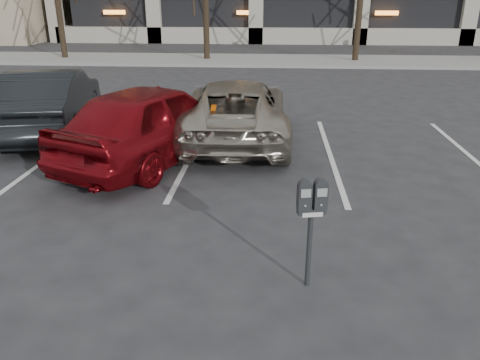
{
  "coord_description": "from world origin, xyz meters",
  "views": [
    {
      "loc": [
        0.22,
        -6.78,
        3.06
      ],
      "look_at": [
        -0.12,
        -1.96,
        1.11
      ],
      "focal_mm": 35.0,
      "sensor_mm": 36.0,
      "label": 1
    }
  ],
  "objects": [
    {
      "name": "car_red",
      "position": [
        -2.05,
        1.81,
        0.76
      ],
      "size": [
        3.39,
        4.79,
        1.51
      ],
      "primitive_type": "imported",
      "rotation": [
        0.0,
        0.0,
        2.74
      ],
      "color": "maroon",
      "rests_on": "ground"
    },
    {
      "name": "car_dark",
      "position": [
        -4.89,
        3.51,
        0.74
      ],
      "size": [
        2.42,
        4.68,
        1.47
      ],
      "primitive_type": "imported",
      "rotation": [
        0.0,
        0.0,
        3.34
      ],
      "color": "black",
      "rests_on": "ground"
    },
    {
      "name": "stall_lines",
      "position": [
        -1.4,
        2.3,
        0.01
      ],
      "size": [
        16.9,
        5.2,
        0.0
      ],
      "color": "silver",
      "rests_on": "ground"
    },
    {
      "name": "parking_meter",
      "position": [
        0.65,
        -2.3,
        0.96
      ],
      "size": [
        0.34,
        0.18,
        1.25
      ],
      "rotation": [
        0.0,
        0.0,
        0.2
      ],
      "color": "black",
      "rests_on": "ground"
    },
    {
      "name": "ground",
      "position": [
        0.0,
        0.0,
        0.0
      ],
      "size": [
        140.0,
        140.0,
        0.0
      ],
      "primitive_type": "plane",
      "color": "#28282B",
      "rests_on": "ground"
    },
    {
      "name": "sidewalk",
      "position": [
        0.0,
        16.0,
        0.06
      ],
      "size": [
        80.0,
        4.0,
        0.12
      ],
      "primitive_type": "cube",
      "color": "gray",
      "rests_on": "ground"
    },
    {
      "name": "suv_silver",
      "position": [
        -0.59,
        3.25,
        0.66
      ],
      "size": [
        2.4,
        4.86,
        1.33
      ],
      "rotation": [
        0.0,
        0.0,
        3.18
      ],
      "color": "#AAA191",
      "rests_on": "ground"
    }
  ]
}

